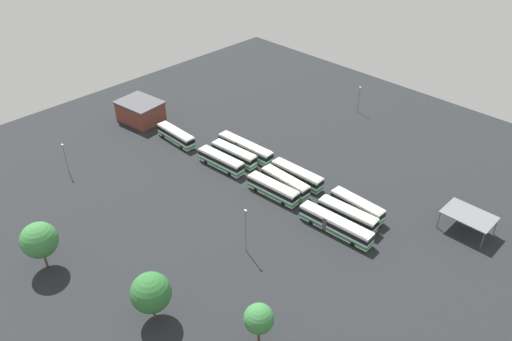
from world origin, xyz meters
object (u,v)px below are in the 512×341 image
Objects in this scene: bus_row1_slot1 at (234,154)px; bus_row2_slot0 at (273,189)px; bus_row3_slot2 at (357,206)px; lamp_post_mid_lot at (359,98)px; tree_south_edge at (259,319)px; bus_row2_slot1 at (285,183)px; lamp_post_by_building at (65,157)px; bus_row3_slot1 at (347,215)px; depot_building at (141,111)px; bus_row1_slot0 at (221,161)px; bus_row3_slot0 at (335,225)px; tree_east_edge at (39,240)px; bus_row2_slot2 at (297,175)px; bus_row0_slot0 at (176,136)px; tree_northwest at (151,293)px; maintenance_shelter at (469,215)px; bus_row1_slot2 at (245,148)px; lamp_post_near_entrance at (246,229)px.

bus_row1_slot1 is 16.50m from bus_row2_slot0.
bus_row3_slot2 is 45.51m from lamp_post_mid_lot.
lamp_post_mid_lot reaches higher than tree_south_edge.
bus_row2_slot1 is 49.68m from lamp_post_by_building.
tree_south_edge is at bearing -50.18° from bus_row2_slot0.
depot_building is (-64.74, -4.26, 1.04)m from bus_row3_slot1.
bus_row3_slot0 is at bearing 0.63° from bus_row1_slot0.
tree_east_edge is (1.67, -47.74, 4.46)m from bus_row1_slot1.
bus_row2_slot1 is 0.95× the size of bus_row2_slot2.
bus_row0_slot0 is 1.35× the size of tree_northwest.
bus_row2_slot1 is at bearing 72.94° from tree_east_edge.
bus_row3_slot1 is 64.89m from depot_building.
bus_row1_slot0 is 1.66× the size of lamp_post_by_building.
tree_south_edge reaches higher than bus_row3_slot0.
bus_row2_slot0 is at bearing -13.10° from bus_row1_slot1.
bus_row2_slot0 is 1.38× the size of tree_northwest.
bus_row2_slot0 is at bearing 129.82° from tree_south_edge.
maintenance_shelter is at bearing 51.86° from tree_east_edge.
lamp_post_mid_lot is (-10.01, 44.94, 2.36)m from bus_row2_slot0.
bus_row1_slot1 is 16.29m from bus_row2_slot1.
lamp_post_by_building is at bearing 144.69° from tree_east_edge.
bus_row0_slot0 and bus_row2_slot0 have the same top height.
bus_row2_slot2 is (-0.04, 3.93, 0.00)m from bus_row2_slot1.
bus_row1_slot2 is 33.04m from depot_building.
maintenance_shelter is (50.67, 10.73, 2.01)m from bus_row1_slot2.
bus_row1_slot0 and bus_row1_slot2 have the same top height.
tree_northwest is at bearing -60.77° from bus_row1_slot2.
bus_row3_slot1 is at bearing 13.97° from bus_row2_slot0.
bus_row1_slot2 is 1.75× the size of tree_northwest.
bus_row1_slot1 is 1.39× the size of tree_northwest.
bus_row1_slot2 is 32.80m from bus_row3_slot1.
tree_northwest is at bearing -58.71° from bus_row1_slot1.
bus_row2_slot1 is at bearing -13.28° from bus_row1_slot2.
lamp_post_near_entrance is at bearing -127.55° from maintenance_shelter.
lamp_post_by_building is at bearing -142.83° from bus_row2_slot1.
lamp_post_mid_lot reaches higher than depot_building.
bus_row2_slot2 is 1.33× the size of lamp_post_near_entrance.
bus_row1_slot0 is at bearing -0.43° from depot_building.
bus_row1_slot2 and bus_row2_slot1 have the same top height.
bus_row3_slot2 is at bearing -150.29° from maintenance_shelter.
tree_east_edge is (-30.95, -43.95, 4.46)m from bus_row3_slot0.
depot_building is at bearing -179.80° from bus_row2_slot0.
bus_row1_slot1 is 1.28× the size of lamp_post_near_entrance.
bus_row2_slot2 and bus_row3_slot0 have the same top height.
tree_east_edge reaches higher than bus_row0_slot0.
tree_south_edge is (39.96, -32.39, 3.30)m from bus_row1_slot1.
bus_row1_slot0 is (16.69, 0.11, 0.00)m from bus_row0_slot0.
bus_row3_slot0 is 61.80m from lamp_post_by_building.
bus_row1_slot2 is 1.62× the size of lamp_post_near_entrance.
bus_row2_slot2 is (0.17, 7.56, 0.00)m from bus_row2_slot0.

